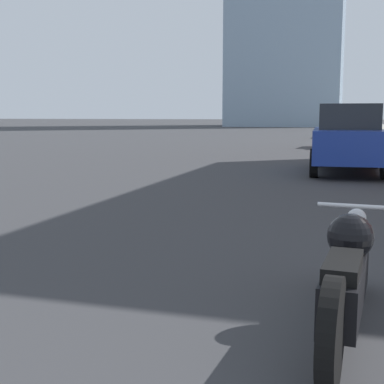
# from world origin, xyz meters

# --- Properties ---
(motorcycle) EXTENTS (0.62, 2.37, 0.80)m
(motorcycle) POSITION_xyz_m (3.35, 4.76, 0.40)
(motorcycle) COLOR black
(motorcycle) RESTS_ON ground_plane
(parked_car_blue) EXTENTS (2.06, 4.62, 1.80)m
(parked_car_blue) POSITION_xyz_m (3.18, 15.75, 0.91)
(parked_car_blue) COLOR #1E3899
(parked_car_blue) RESTS_ON ground_plane
(parked_car_red) EXTENTS (1.99, 4.44, 1.73)m
(parked_car_red) POSITION_xyz_m (3.26, 27.89, 0.85)
(parked_car_red) COLOR red
(parked_car_red) RESTS_ON ground_plane
(parked_car_green) EXTENTS (1.93, 3.86, 1.68)m
(parked_car_green) POSITION_xyz_m (2.97, 38.77, 0.85)
(parked_car_green) COLOR #1E6B33
(parked_car_green) RESTS_ON ground_plane
(parked_car_white) EXTENTS (2.30, 4.57, 1.64)m
(parked_car_white) POSITION_xyz_m (3.14, 50.84, 0.82)
(parked_car_white) COLOR silver
(parked_car_white) RESTS_ON ground_plane
(parked_car_yellow) EXTENTS (2.01, 3.92, 1.68)m
(parked_car_yellow) POSITION_xyz_m (3.28, 62.53, 0.84)
(parked_car_yellow) COLOR gold
(parked_car_yellow) RESTS_ON ground_plane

